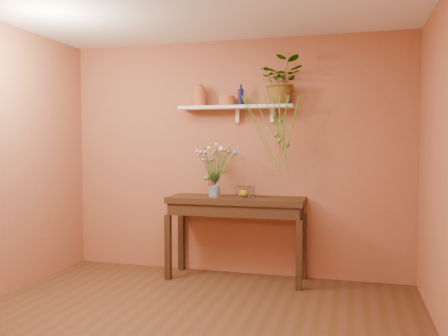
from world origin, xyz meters
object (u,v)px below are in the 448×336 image
object	(u,v)px
glass_bowl	(246,192)
glass_vase	(214,187)
blue_bottle	(241,97)
bouquet	(215,159)
spider_plant	(282,81)
sideboard	(236,209)
terracotta_jug	(200,96)

from	to	relation	value
glass_bowl	glass_vase	bearing A→B (deg)	-174.46
blue_bottle	bouquet	size ratio (longest dim) A/B	0.49
glass_vase	glass_bowl	bearing A→B (deg)	5.54
spider_plant	glass_bowl	size ratio (longest dim) A/B	2.56
blue_bottle	bouquet	xyz separation A→B (m)	(-0.25, -0.16, -0.69)
sideboard	blue_bottle	size ratio (longest dim) A/B	6.44
spider_plant	glass_vase	xyz separation A→B (m)	(-0.72, -0.15, -1.16)
sideboard	bouquet	xyz separation A→B (m)	(-0.23, -0.03, 0.56)
sideboard	glass_vase	size ratio (longest dim) A/B	5.76
terracotta_jug	glass_bowl	bearing A→B (deg)	-12.33
blue_bottle	spider_plant	world-z (taller)	spider_plant
blue_bottle	glass_vase	size ratio (longest dim) A/B	0.89
terracotta_jug	spider_plant	bearing A→B (deg)	-0.48
glass_vase	glass_bowl	xyz separation A→B (m)	(0.35, 0.03, -0.06)
spider_plant	bouquet	distance (m)	1.12
spider_plant	terracotta_jug	bearing A→B (deg)	179.52
bouquet	glass_bowl	distance (m)	0.50
glass_vase	bouquet	bearing A→B (deg)	-38.97
spider_plant	bouquet	bearing A→B (deg)	-166.88
sideboard	bouquet	bearing A→B (deg)	-171.92
sideboard	bouquet	size ratio (longest dim) A/B	3.14
spider_plant	bouquet	size ratio (longest dim) A/B	1.06
terracotta_jug	glass_vase	size ratio (longest dim) A/B	0.96
blue_bottle	spider_plant	size ratio (longest dim) A/B	0.46
blue_bottle	sideboard	bearing A→B (deg)	-100.67
terracotta_jug	bouquet	bearing A→B (deg)	-36.02
sideboard	glass_bowl	xyz separation A→B (m)	(0.11, 0.01, 0.19)
glass_vase	glass_bowl	world-z (taller)	glass_vase
sideboard	bouquet	distance (m)	0.61
sideboard	spider_plant	size ratio (longest dim) A/B	2.96
spider_plant	glass_vase	size ratio (longest dim) A/B	1.95
blue_bottle	spider_plant	xyz separation A→B (m)	(0.46, 0.00, 0.16)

